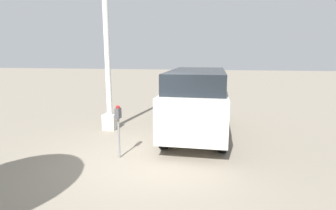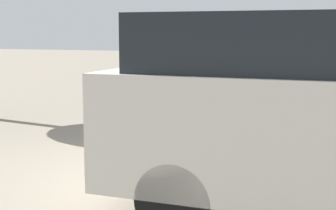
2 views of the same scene
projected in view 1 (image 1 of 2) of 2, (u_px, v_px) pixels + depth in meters
ground_plane at (133, 160)px, 6.60m from camera, size 80.00×80.00×0.00m
parking_meter_near at (118, 119)px, 6.59m from camera, size 0.20×0.11×1.38m
lamp_post at (108, 70)px, 8.98m from camera, size 0.44×0.44×5.69m
parked_van at (197, 100)px, 8.51m from camera, size 4.79×1.85×2.14m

